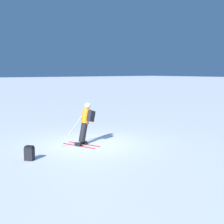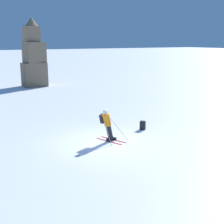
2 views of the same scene
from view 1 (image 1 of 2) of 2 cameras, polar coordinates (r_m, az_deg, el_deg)
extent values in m
plane|color=white|center=(13.07, -4.07, -5.81)|extent=(300.00, 300.00, 0.00)
cube|color=red|center=(12.99, -5.17, -5.88)|extent=(0.63, 1.58, 0.01)
cube|color=red|center=(12.72, -6.18, -6.18)|extent=(0.63, 1.58, 0.01)
cube|color=black|center=(12.97, -5.17, -5.60)|extent=(0.23, 0.31, 0.12)
cube|color=black|center=(12.70, -6.19, -5.89)|extent=(0.23, 0.31, 0.12)
cylinder|color=black|center=(12.86, -5.29, -3.78)|extent=(0.52, 0.40, 0.81)
cylinder|color=orange|center=(12.90, -4.80, -0.77)|extent=(0.58, 0.49, 0.67)
sphere|color=tan|center=(12.94, -4.50, 1.01)|extent=(0.33, 0.30, 0.27)
sphere|color=silver|center=(12.94, -4.48, 1.13)|extent=(0.38, 0.34, 0.31)
cube|color=black|center=(12.74, -3.85, -0.73)|extent=(0.43, 0.30, 0.50)
cylinder|color=#B7B7BC|center=(13.37, -5.12, -3.19)|extent=(0.11, 0.53, 1.08)
cylinder|color=#B7B7BC|center=(12.73, -7.48, -3.48)|extent=(0.90, 0.25, 1.20)
cube|color=black|center=(10.98, -14.86, -7.43)|extent=(0.36, 0.37, 0.44)
cube|color=black|center=(10.92, -14.91, -6.16)|extent=(0.32, 0.33, 0.06)
camera|label=2|loc=(27.58, -6.46, 11.49)|focal=50.00mm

